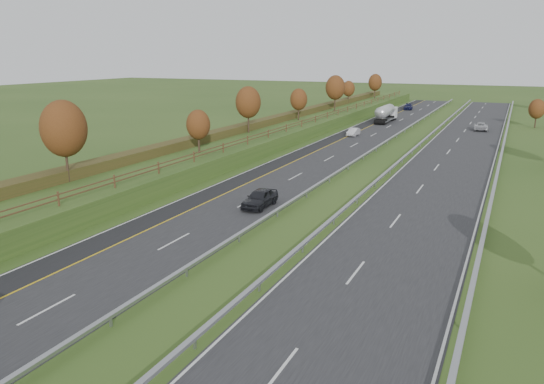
{
  "coord_description": "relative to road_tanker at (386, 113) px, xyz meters",
  "views": [
    {
      "loc": [
        23.58,
        -7.97,
        13.61
      ],
      "look_at": [
        5.24,
        31.88,
        2.2
      ],
      "focal_mm": 35.0,
      "sensor_mm": 36.0,
      "label": 1
    }
  ],
  "objects": [
    {
      "name": "embankment_left",
      "position": [
        -12.04,
        -41.86,
        -0.86
      ],
      "size": [
        12.0,
        200.0,
        2.0
      ],
      "primitive_type": "cube",
      "color": "#314D1B",
      "rests_on": "ground"
    },
    {
      "name": "median_barrier_far",
      "position": [
        11.76,
        -41.86,
        -1.25
      ],
      "size": [
        0.32,
        200.0,
        0.71
      ],
      "color": "gray",
      "rests_on": "ground"
    },
    {
      "name": "car_small_far",
      "position": [
        -0.64,
        27.68,
        -1.1
      ],
      "size": [
        2.63,
        5.21,
        1.45
      ],
      "primitive_type": "imported",
      "rotation": [
        0.0,
        0.0,
        0.12
      ],
      "color": "#12153B",
      "rests_on": "near_carriageway"
    },
    {
      "name": "ground",
      "position": [
        8.96,
        -46.86,
        -1.86
      ],
      "size": [
        400.0,
        400.0,
        0.0
      ],
      "primitive_type": "plane",
      "color": "#314D1B",
      "rests_on": "ground"
    },
    {
      "name": "car_dark_near",
      "position": [
        3.99,
        -67.81,
        -1.0
      ],
      "size": [
        1.98,
        4.86,
        1.65
      ],
      "primitive_type": "imported",
      "rotation": [
        0.0,
        0.0,
        0.01
      ],
      "color": "black",
      "rests_on": "near_carriageway"
    },
    {
      "name": "outer_barrier_far",
      "position": [
        23.26,
        -41.86,
        -1.25
      ],
      "size": [
        0.32,
        200.0,
        0.71
      ],
      "color": "gray",
      "rests_on": "ground"
    },
    {
      "name": "median_barrier_near",
      "position": [
        6.66,
        -41.86,
        -1.25
      ],
      "size": [
        0.32,
        200.0,
        0.71
      ],
      "color": "gray",
      "rests_on": "ground"
    },
    {
      "name": "hard_shoulder",
      "position": [
        -2.79,
        -41.86,
        -1.84
      ],
      "size": [
        3.0,
        200.0,
        0.04
      ],
      "primitive_type": "cube",
      "color": "black",
      "rests_on": "ground"
    },
    {
      "name": "hedge_left",
      "position": [
        -14.04,
        -41.86,
        0.69
      ],
      "size": [
        2.2,
        180.0,
        1.1
      ],
      "primitive_type": "cube",
      "color": "#393B18",
      "rests_on": "embankment_left"
    },
    {
      "name": "lane_markings",
      "position": [
        7.37,
        -41.98,
        -1.81
      ],
      "size": [
        26.75,
        200.0,
        0.01
      ],
      "color": "silver",
      "rests_on": "near_carriageway"
    },
    {
      "name": "far_carriageway",
      "position": [
        17.46,
        -41.86,
        -1.84
      ],
      "size": [
        10.5,
        200.0,
        0.04
      ],
      "primitive_type": "cube",
      "color": "#232326",
      "rests_on": "ground"
    },
    {
      "name": "car_oncoming",
      "position": [
        18.79,
        -5.11,
        -1.08
      ],
      "size": [
        2.8,
        5.46,
        1.48
      ],
      "primitive_type": "imported",
      "rotation": [
        0.0,
        0.0,
        3.21
      ],
      "color": "#BABBC0",
      "rests_on": "far_carriageway"
    },
    {
      "name": "trees_left",
      "position": [
        -11.68,
        -45.23,
        4.51
      ],
      "size": [
        6.64,
        164.3,
        7.66
      ],
      "color": "#2D2116",
      "rests_on": "embankment_left"
    },
    {
      "name": "car_silver_mid",
      "position": [
        -0.64,
        -21.6,
        -1.16
      ],
      "size": [
        1.43,
        4.05,
        1.33
      ],
      "primitive_type": "imported",
      "rotation": [
        0.0,
        0.0,
        -0.01
      ],
      "color": "silver",
      "rests_on": "near_carriageway"
    },
    {
      "name": "fence_left",
      "position": [
        -7.54,
        -42.27,
        0.87
      ],
      "size": [
        0.12,
        189.06,
        1.2
      ],
      "color": "#422B19",
      "rests_on": "embankment_left"
    },
    {
      "name": "road_tanker",
      "position": [
        0.0,
        0.0,
        0.0
      ],
      "size": [
        2.4,
        11.22,
        3.46
      ],
      "color": "silver",
      "rests_on": "near_carriageway"
    },
    {
      "name": "near_carriageway",
      "position": [
        0.96,
        -41.86,
        -1.84
      ],
      "size": [
        10.5,
        200.0,
        0.04
      ],
      "primitive_type": "cube",
      "color": "#232326",
      "rests_on": "ground"
    }
  ]
}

